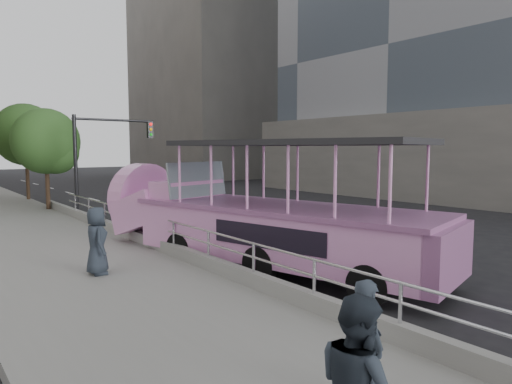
{
  "coord_description": "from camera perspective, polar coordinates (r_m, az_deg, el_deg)",
  "views": [
    {
      "loc": [
        -9.49,
        -10.34,
        3.54
      ],
      "look_at": [
        0.25,
        2.27,
        2.04
      ],
      "focal_mm": 32.0,
      "sensor_mm": 36.0,
      "label": 1
    }
  ],
  "objects": [
    {
      "name": "tower_podium",
      "position": [
        44.43,
        25.13,
        4.18
      ],
      "size": [
        26.0,
        26.0,
        6.0
      ],
      "primitive_type": "cube",
      "color": "gray",
      "rests_on": "ground"
    },
    {
      "name": "ground",
      "position": [
        14.47,
        4.78,
        -8.79
      ],
      "size": [
        160.0,
        160.0,
        0.0
      ],
      "primitive_type": "plane",
      "color": "black"
    },
    {
      "name": "car",
      "position": [
        24.47,
        -6.85,
        -1.22
      ],
      "size": [
        2.11,
        4.47,
        1.48
      ],
      "primitive_type": "imported",
      "rotation": [
        0.0,
        0.0,
        0.08
      ],
      "color": "white",
      "rests_on": "ground"
    },
    {
      "name": "kerb_wall",
      "position": [
        14.22,
        -10.21,
        -7.12
      ],
      "size": [
        0.24,
        30.0,
        0.36
      ],
      "primitive_type": "cube",
      "color": "gray",
      "rests_on": "sidewalk"
    },
    {
      "name": "street_tree_near",
      "position": [
        26.98,
        -24.55,
        5.5
      ],
      "size": [
        3.52,
        3.52,
        5.72
      ],
      "color": "#3B261A",
      "rests_on": "ground"
    },
    {
      "name": "duck_boat",
      "position": [
        13.8,
        -0.67,
        -3.5
      ],
      "size": [
        5.42,
        11.73,
        3.79
      ],
      "color": "black",
      "rests_on": "ground"
    },
    {
      "name": "parking_sign",
      "position": [
        18.65,
        -16.48,
        -0.64
      ],
      "size": [
        0.23,
        0.56,
        2.61
      ],
      "color": "black",
      "rests_on": "ground"
    },
    {
      "name": "street_tree_far",
      "position": [
        32.9,
        -26.65,
        6.16
      ],
      "size": [
        3.97,
        3.97,
        6.45
      ],
      "color": "#3B261A",
      "rests_on": "ground"
    },
    {
      "name": "traffic_signal",
      "position": [
        24.13,
        -18.94,
        5.0
      ],
      "size": [
        4.2,
        0.32,
        5.2
      ],
      "color": "black",
      "rests_on": "ground"
    },
    {
      "name": "sidewalk",
      "position": [
        20.95,
        -26.97,
        -4.51
      ],
      "size": [
        5.5,
        80.0,
        0.3
      ],
      "primitive_type": "cube",
      "color": "gray",
      "rests_on": "ground"
    },
    {
      "name": "pedestrian_near",
      "position": [
        6.23,
        13.65,
        -17.72
      ],
      "size": [
        0.57,
        0.69,
        1.62
      ],
      "primitive_type": "imported",
      "rotation": [
        0.0,
        0.0,
        1.21
      ],
      "color": "#29313C",
      "rests_on": "sidewalk"
    },
    {
      "name": "guardrail",
      "position": [
        14.09,
        -10.25,
        -4.49
      ],
      "size": [
        0.07,
        22.0,
        0.71
      ],
      "color": "silver",
      "rests_on": "kerb_wall"
    },
    {
      "name": "midrise_stone_a",
      "position": [
        64.45,
        -3.64,
        16.52
      ],
      "size": [
        20.0,
        20.0,
        32.0
      ],
      "primitive_type": "cube",
      "color": "gray",
      "rests_on": "ground"
    },
    {
      "name": "pedestrian_far",
      "position": [
        12.53,
        -19.28,
        -5.78
      ],
      "size": [
        0.67,
        0.93,
        1.76
      ],
      "primitive_type": "imported",
      "rotation": [
        0.0,
        0.0,
        1.43
      ],
      "color": "#29313C",
      "rests_on": "sidewalk"
    }
  ]
}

